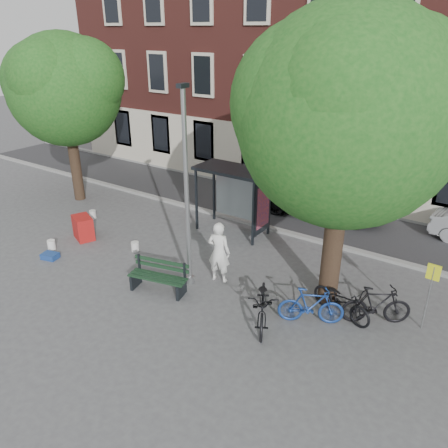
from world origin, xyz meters
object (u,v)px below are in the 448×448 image
object	(u,v)px
bus_shelter	(243,187)
painter	(219,252)
bike_c	(263,304)
bench	(159,278)
bike_d	(376,305)
bike_b	(311,306)
car_dark	(325,198)
notice_sign	(431,283)
bike_a	(342,300)
red_stand	(83,228)
lamppost	(187,201)

from	to	relation	value
bus_shelter	painter	world-z (taller)	bus_shelter
painter	bike_c	size ratio (longest dim) A/B	0.90
painter	bench	world-z (taller)	painter
bench	bike_d	size ratio (longest dim) A/B	1.02
bike_c	bike_b	bearing A→B (deg)	6.58
car_dark	notice_sign	xyz separation A→B (m)	(5.29, -6.08, 0.69)
bus_shelter	bike_a	world-z (taller)	bus_shelter
bike_b	car_dark	xyz separation A→B (m)	(-2.67, 7.55, 0.19)
painter	car_dark	bearing A→B (deg)	-106.44
bench	bus_shelter	bearing A→B (deg)	77.96
bench	red_stand	distance (m)	5.00
lamppost	bike_b	xyz separation A→B (m)	(4.01, 0.24, -2.24)
bike_c	painter	bearing A→B (deg)	125.12
red_stand	painter	bearing A→B (deg)	3.70
car_dark	notice_sign	world-z (taller)	notice_sign
bus_shelter	red_stand	size ratio (longest dim) A/B	3.17
bike_b	car_dark	distance (m)	8.01
bike_a	car_dark	size ratio (longest dim) A/B	0.37
bike_c	lamppost	bearing A→B (deg)	142.48
bike_a	bike_d	xyz separation A→B (m)	(0.89, 0.22, 0.06)
notice_sign	bike_b	bearing A→B (deg)	-147.89
lamppost	bike_a	xyz separation A→B (m)	(4.59, 1.00, -2.28)
painter	bike_d	bearing A→B (deg)	175.52
car_dark	bike_a	bearing A→B (deg)	-161.71
bike_b	notice_sign	distance (m)	3.13
notice_sign	car_dark	bearing A→B (deg)	133.75
painter	bike_c	xyz separation A→B (m)	(2.26, -1.15, -0.42)
bike_d	bench	bearing A→B (deg)	77.06
bench	notice_sign	world-z (taller)	notice_sign
painter	bike_c	distance (m)	2.57
lamppost	bike_b	bearing A→B (deg)	3.37
bike_b	red_stand	world-z (taller)	bike_b
painter	bike_a	world-z (taller)	painter
bike_b	bike_d	bearing A→B (deg)	-83.74
bike_b	notice_sign	xyz separation A→B (m)	(2.62, 1.47, 0.88)
lamppost	bus_shelter	size ratio (longest dim) A/B	2.14
bike_a	red_stand	bearing A→B (deg)	112.15
bike_b	red_stand	distance (m)	9.39
bike_b	red_stand	size ratio (longest dim) A/B	2.00
bus_shelter	bench	xyz separation A→B (m)	(0.09, -4.98, -1.48)
bench	car_dark	distance (m)	8.86
bike_c	bike_d	bearing A→B (deg)	6.12
bench	notice_sign	bearing A→B (deg)	6.77
bench	bike_d	world-z (taller)	bike_d
painter	bike_d	size ratio (longest dim) A/B	1.07
car_dark	red_stand	xyz separation A→B (m)	(-6.72, -7.53, -0.28)
car_dark	lamppost	bearing A→B (deg)	162.92
bike_d	red_stand	world-z (taller)	bike_d
bench	bike_c	distance (m)	3.47
bike_a	car_dark	world-z (taller)	car_dark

